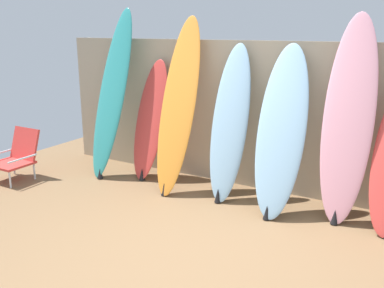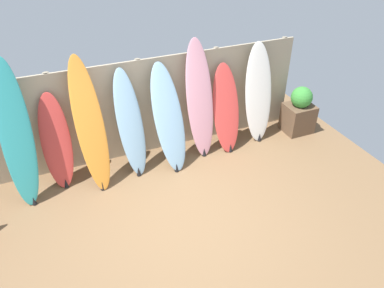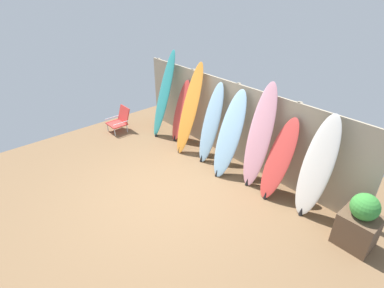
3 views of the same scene
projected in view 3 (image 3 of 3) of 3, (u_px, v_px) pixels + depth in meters
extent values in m
plane|color=brown|center=(164.00, 191.00, 5.99)|extent=(7.68, 7.68, 0.00)
cube|color=tan|center=(235.00, 123.00, 6.69)|extent=(6.08, 0.04, 1.80)
cylinder|color=gray|center=(160.00, 90.00, 8.61)|extent=(0.10, 0.10, 1.80)
cylinder|color=gray|center=(193.00, 104.00, 7.66)|extent=(0.10, 0.10, 1.80)
cylinder|color=gray|center=(236.00, 122.00, 6.72)|extent=(0.10, 0.10, 1.80)
cylinder|color=gray|center=(292.00, 146.00, 5.77)|extent=(0.10, 0.10, 1.80)
cylinder|color=gray|center=(370.00, 179.00, 4.83)|extent=(0.10, 0.10, 1.80)
ellipsoid|color=teal|center=(164.00, 95.00, 7.68)|extent=(0.57, 0.81, 2.21)
cone|color=black|center=(156.00, 134.00, 8.00)|extent=(0.08, 0.08, 0.14)
ellipsoid|color=#D13D38|center=(181.00, 111.00, 7.57)|extent=(0.51, 0.55, 1.55)
cone|color=black|center=(175.00, 138.00, 7.79)|extent=(0.08, 0.08, 0.15)
ellipsoid|color=orange|center=(190.00, 109.00, 6.99)|extent=(0.49, 0.82, 2.10)
cone|color=black|center=(179.00, 149.00, 7.27)|extent=(0.08, 0.08, 0.15)
ellipsoid|color=#8CB7D6|center=(211.00, 123.00, 6.68)|extent=(0.49, 0.70, 1.79)
cone|color=black|center=(201.00, 158.00, 6.91)|extent=(0.08, 0.08, 0.16)
ellipsoid|color=#8CB7D6|center=(230.00, 134.00, 6.20)|extent=(0.59, 0.83, 1.80)
cone|color=black|center=(217.00, 173.00, 6.41)|extent=(0.08, 0.08, 0.15)
ellipsoid|color=pink|center=(259.00, 137.00, 5.78)|extent=(0.52, 0.56, 2.10)
cone|color=black|center=(247.00, 182.00, 6.13)|extent=(0.08, 0.08, 0.15)
ellipsoid|color=#D13D38|center=(279.00, 159.00, 5.56)|extent=(0.57, 0.69, 1.58)
cone|color=black|center=(265.00, 195.00, 5.75)|extent=(0.08, 0.08, 0.16)
ellipsoid|color=white|center=(317.00, 167.00, 5.05)|extent=(0.58, 0.54, 1.88)
cone|color=black|center=(301.00, 211.00, 5.35)|extent=(0.08, 0.08, 0.16)
cylinder|color=silver|center=(108.00, 127.00, 8.27)|extent=(0.02, 0.02, 0.22)
cylinder|color=silver|center=(115.00, 132.00, 8.01)|extent=(0.02, 0.02, 0.22)
cylinder|color=silver|center=(120.00, 123.00, 8.49)|extent=(0.02, 0.02, 0.22)
cylinder|color=silver|center=(127.00, 128.00, 8.22)|extent=(0.02, 0.02, 0.22)
cube|color=red|center=(117.00, 124.00, 8.19)|extent=(0.48, 0.44, 0.03)
cube|color=red|center=(124.00, 115.00, 8.22)|extent=(0.46, 0.17, 0.44)
cylinder|color=silver|center=(112.00, 117.00, 8.29)|extent=(0.02, 0.44, 0.02)
cylinder|color=silver|center=(121.00, 123.00, 7.98)|extent=(0.02, 0.44, 0.02)
cube|color=brown|center=(357.00, 230.00, 4.69)|extent=(0.55, 0.49, 0.58)
sphere|color=#3A8F38|center=(365.00, 207.00, 4.46)|extent=(0.42, 0.42, 0.42)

